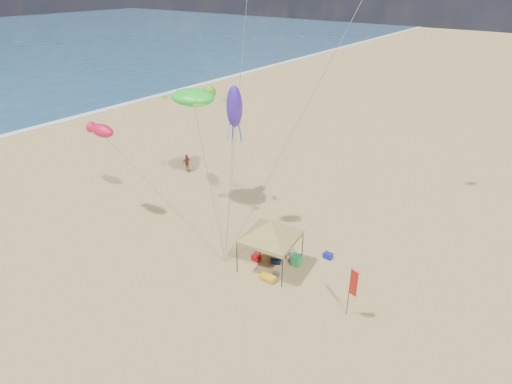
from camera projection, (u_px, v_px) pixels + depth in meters
ground at (226, 269)px, 25.85m from camera, size 280.00×280.00×0.00m
canopy_tent at (271, 223)px, 24.77m from camera, size 5.84×5.84×3.64m
feather_flag at (353, 285)px, 21.45m from camera, size 0.44×0.12×2.94m
cooler_red at (256, 258)px, 26.55m from camera, size 0.54×0.38×0.38m
cooler_blue at (328, 256)px, 26.75m from camera, size 0.54×0.38×0.38m
bag_navy at (276, 261)px, 26.24m from camera, size 0.69×0.54×0.36m
bag_orange at (288, 233)px, 29.15m from camera, size 0.54×0.69×0.36m
chair_green at (297, 260)px, 26.06m from camera, size 0.50×0.50×0.70m
chair_yellow at (265, 240)px, 28.06m from camera, size 0.50×0.50×0.70m
crate_grey at (276, 275)px, 25.12m from camera, size 0.34×0.30×0.28m
beach_cart at (268, 278)px, 24.81m from camera, size 0.90×0.50×0.24m
person_near_a at (258, 244)px, 26.56m from camera, size 0.73×0.50×1.92m
person_near_b at (259, 238)px, 27.28m from camera, size 1.03×1.07×1.74m
person_near_c at (290, 247)px, 26.24m from camera, size 1.25×0.73×1.92m
person_far_a at (187, 163)px, 38.42m from camera, size 0.52×0.97×1.58m
turtle_kite at (193, 97)px, 30.38m from camera, size 3.39×2.72×1.12m
fish_kite at (102, 131)px, 29.30m from camera, size 2.24×1.54×0.91m
squid_kite at (234, 107)px, 27.11m from camera, size 1.28×1.28×2.69m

